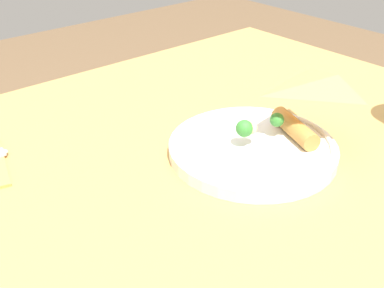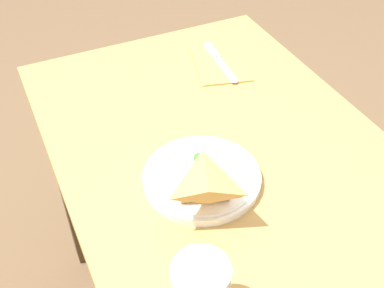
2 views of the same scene
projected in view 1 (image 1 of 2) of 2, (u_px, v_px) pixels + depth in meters
dining_table at (180, 224)px, 0.72m from camera, size 0.96×0.65×0.74m
plate_pizza at (255, 144)px, 0.62m from camera, size 0.22×0.22×0.05m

